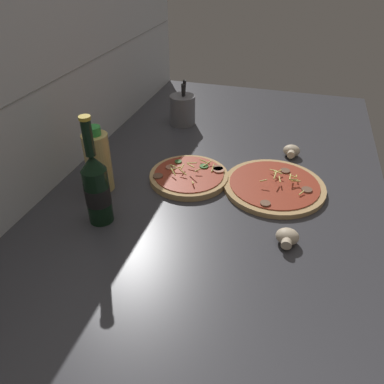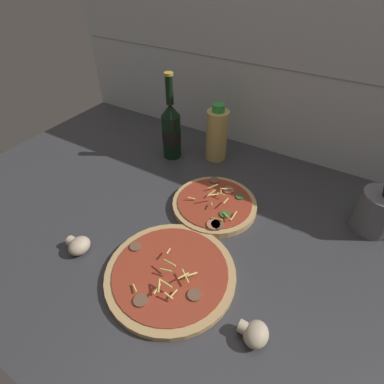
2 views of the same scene
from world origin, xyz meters
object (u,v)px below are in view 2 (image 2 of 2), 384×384
object	(u,v)px
pizza_far	(215,204)
mushroom_right	(254,333)
mushroom_left	(79,245)
oil_bottle	(217,134)
pizza_near	(171,273)
utensil_crock	(377,211)
beer_bottle	(171,130)

from	to	relation	value
pizza_far	mushroom_right	size ratio (longest dim) A/B	4.08
mushroom_left	mushroom_right	distance (cm)	42.82
oil_bottle	mushroom_left	distance (cm)	52.93
mushroom_left	pizza_near	bearing A→B (deg)	13.31
mushroom_right	oil_bottle	bearing A→B (deg)	124.30
mushroom_left	utensil_crock	world-z (taller)	utensil_crock
pizza_far	mushroom_left	bearing A→B (deg)	-124.27
pizza_near	mushroom_right	bearing A→B (deg)	-8.86
mushroom_right	beer_bottle	bearing A→B (deg)	137.47
utensil_crock	mushroom_right	bearing A→B (deg)	-109.35
oil_bottle	beer_bottle	bearing A→B (deg)	-152.79
oil_bottle	utensil_crock	bearing A→B (deg)	-9.96
mushroom_left	utensil_crock	size ratio (longest dim) A/B	0.34
pizza_near	utensil_crock	distance (cm)	51.89
beer_bottle	oil_bottle	world-z (taller)	beer_bottle
pizza_near	oil_bottle	distance (cm)	48.98
pizza_near	mushroom_right	xyz separation A→B (cm)	(20.55, -3.20, 1.01)
mushroom_left	mushroom_right	bearing A→B (deg)	2.75
pizza_near	mushroom_left	bearing A→B (deg)	-166.69
pizza_far	utensil_crock	size ratio (longest dim) A/B	1.37
pizza_far	oil_bottle	bearing A→B (deg)	116.97
pizza_near	oil_bottle	bearing A→B (deg)	106.01
pizza_far	utensil_crock	world-z (taller)	utensil_crock
oil_bottle	mushroom_left	world-z (taller)	oil_bottle
pizza_near	mushroom_right	distance (cm)	20.82
pizza_near	beer_bottle	bearing A→B (deg)	123.48
pizza_near	beer_bottle	size ratio (longest dim) A/B	1.03
oil_bottle	utensil_crock	size ratio (longest dim) A/B	1.12
pizza_near	pizza_far	bearing A→B (deg)	94.85
oil_bottle	utensil_crock	xyz separation A→B (cm)	(48.36, -8.49, -3.02)
pizza_far	mushroom_left	world-z (taller)	pizza_far
utensil_crock	pizza_near	bearing A→B (deg)	-132.67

